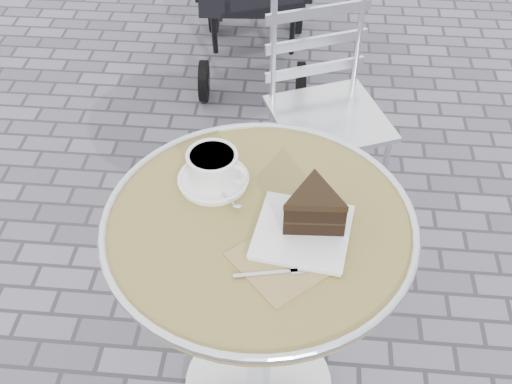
# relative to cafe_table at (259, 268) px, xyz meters

# --- Properties ---
(cafe_table) EXTENTS (0.72, 0.72, 0.74)m
(cafe_table) POSITION_rel_cafe_table_xyz_m (0.00, 0.00, 0.00)
(cafe_table) COLOR silver
(cafe_table) RESTS_ON ground
(cappuccino_set) EXTENTS (0.17, 0.18, 0.09)m
(cappuccino_set) POSITION_rel_cafe_table_xyz_m (-0.12, 0.12, 0.20)
(cappuccino_set) COLOR white
(cappuccino_set) RESTS_ON cafe_table
(cake_plate_set) EXTENTS (0.29, 0.33, 0.11)m
(cake_plate_set) POSITION_rel_cafe_table_xyz_m (0.11, -0.02, 0.21)
(cake_plate_set) COLOR #987D53
(cake_plate_set) RESTS_ON cafe_table
(bistro_chair) EXTENTS (0.48, 0.48, 0.82)m
(bistro_chair) POSITION_rel_cafe_table_xyz_m (0.14, 0.88, -0.06)
(bistro_chair) COLOR silver
(bistro_chair) RESTS_ON ground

